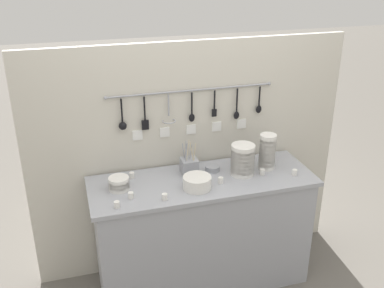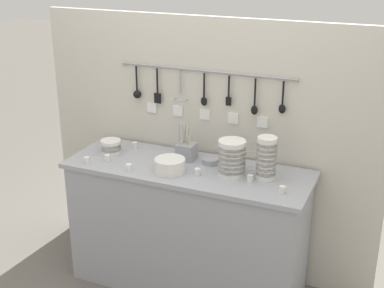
{
  "view_description": "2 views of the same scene",
  "coord_description": "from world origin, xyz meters",
  "px_view_note": "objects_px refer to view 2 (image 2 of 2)",
  "views": [
    {
      "loc": [
        -0.85,
        -2.62,
        2.35
      ],
      "look_at": [
        -0.08,
        -0.0,
        1.14
      ],
      "focal_mm": 42.0,
      "sensor_mm": 36.0,
      "label": 1
    },
    {
      "loc": [
        1.26,
        -2.84,
        2.22
      ],
      "look_at": [
        0.02,
        0.02,
        1.02
      ],
      "focal_mm": 50.0,
      "sensor_mm": 36.0,
      "label": 2
    }
  ],
  "objects_px": {
    "cup_by_caddy": "(87,160)",
    "cup_beside_plates": "(282,190)",
    "cutlery_caddy": "(187,151)",
    "steel_mixing_bowl": "(211,161)",
    "cup_front_left": "(129,167)",
    "plate_stack": "(170,165)",
    "bowl_stack_wide_centre": "(266,158)",
    "bowl_stack_back_corner": "(111,146)",
    "cup_back_left": "(250,178)",
    "bowl_stack_short_front": "(232,158)",
    "cup_edge_far": "(135,145)",
    "cup_edge_near": "(197,172)",
    "cup_centre": "(108,158)"
  },
  "relations": [
    {
      "from": "bowl_stack_wide_centre",
      "to": "cup_beside_plates",
      "type": "bearing_deg",
      "value": -47.29
    },
    {
      "from": "cutlery_caddy",
      "to": "cup_front_left",
      "type": "height_order",
      "value": "cutlery_caddy"
    },
    {
      "from": "steel_mixing_bowl",
      "to": "cutlery_caddy",
      "type": "bearing_deg",
      "value": 176.93
    },
    {
      "from": "cup_back_left",
      "to": "cup_centre",
      "type": "relative_size",
      "value": 1.0
    },
    {
      "from": "plate_stack",
      "to": "cup_edge_far",
      "type": "xyz_separation_m",
      "value": [
        -0.39,
        0.27,
        -0.02
      ]
    },
    {
      "from": "plate_stack",
      "to": "cup_edge_far",
      "type": "relative_size",
      "value": 4.42
    },
    {
      "from": "cup_by_caddy",
      "to": "cup_beside_plates",
      "type": "bearing_deg",
      "value": 3.44
    },
    {
      "from": "bowl_stack_back_corner",
      "to": "cup_by_caddy",
      "type": "xyz_separation_m",
      "value": [
        -0.05,
        -0.22,
        -0.02
      ]
    },
    {
      "from": "steel_mixing_bowl",
      "to": "cup_by_caddy",
      "type": "bearing_deg",
      "value": -156.85
    },
    {
      "from": "cup_front_left",
      "to": "cup_by_caddy",
      "type": "bearing_deg",
      "value": -178.64
    },
    {
      "from": "steel_mixing_bowl",
      "to": "bowl_stack_wide_centre",
      "type": "bearing_deg",
      "value": -11.66
    },
    {
      "from": "cutlery_caddy",
      "to": "steel_mixing_bowl",
      "type": "bearing_deg",
      "value": -3.07
    },
    {
      "from": "cup_edge_far",
      "to": "cup_by_caddy",
      "type": "distance_m",
      "value": 0.39
    },
    {
      "from": "cup_by_caddy",
      "to": "steel_mixing_bowl",
      "type": "bearing_deg",
      "value": 23.15
    },
    {
      "from": "steel_mixing_bowl",
      "to": "cup_beside_plates",
      "type": "xyz_separation_m",
      "value": [
        0.53,
        -0.24,
        0.0
      ]
    },
    {
      "from": "plate_stack",
      "to": "cup_beside_plates",
      "type": "relative_size",
      "value": 4.42
    },
    {
      "from": "cup_back_left",
      "to": "cup_centre",
      "type": "bearing_deg",
      "value": -176.19
    },
    {
      "from": "cup_edge_near",
      "to": "plate_stack",
      "type": "bearing_deg",
      "value": -173.01
    },
    {
      "from": "bowl_stack_short_front",
      "to": "bowl_stack_back_corner",
      "type": "bearing_deg",
      "value": 178.31
    },
    {
      "from": "cup_centre",
      "to": "bowl_stack_short_front",
      "type": "bearing_deg",
      "value": 7.69
    },
    {
      "from": "bowl_stack_wide_centre",
      "to": "steel_mixing_bowl",
      "type": "distance_m",
      "value": 0.41
    },
    {
      "from": "cup_back_left",
      "to": "cup_beside_plates",
      "type": "bearing_deg",
      "value": -19.0
    },
    {
      "from": "cup_beside_plates",
      "to": "bowl_stack_wide_centre",
      "type": "bearing_deg",
      "value": 132.71
    },
    {
      "from": "plate_stack",
      "to": "bowl_stack_back_corner",
      "type": "bearing_deg",
      "value": 165.57
    },
    {
      "from": "steel_mixing_bowl",
      "to": "cup_back_left",
      "type": "bearing_deg",
      "value": -27.16
    },
    {
      "from": "cutlery_caddy",
      "to": "cup_edge_near",
      "type": "height_order",
      "value": "cutlery_caddy"
    },
    {
      "from": "cup_edge_near",
      "to": "cup_front_left",
      "type": "distance_m",
      "value": 0.43
    },
    {
      "from": "cup_beside_plates",
      "to": "bowl_stack_short_front",
      "type": "bearing_deg",
      "value": 160.92
    },
    {
      "from": "cup_centre",
      "to": "cup_edge_far",
      "type": "height_order",
      "value": "same"
    },
    {
      "from": "cutlery_caddy",
      "to": "cup_edge_far",
      "type": "height_order",
      "value": "cutlery_caddy"
    },
    {
      "from": "bowl_stack_back_corner",
      "to": "cup_back_left",
      "type": "relative_size",
      "value": 3.15
    },
    {
      "from": "bowl_stack_short_front",
      "to": "cup_edge_near",
      "type": "xyz_separation_m",
      "value": [
        -0.19,
        -0.08,
        -0.09
      ]
    },
    {
      "from": "cup_front_left",
      "to": "cup_beside_plates",
      "type": "xyz_separation_m",
      "value": [
        0.96,
        0.07,
        0.0
      ]
    },
    {
      "from": "plate_stack",
      "to": "cup_back_left",
      "type": "xyz_separation_m",
      "value": [
        0.5,
        0.06,
        -0.02
      ]
    },
    {
      "from": "bowl_stack_back_corner",
      "to": "cup_beside_plates",
      "type": "height_order",
      "value": "bowl_stack_back_corner"
    },
    {
      "from": "cup_by_caddy",
      "to": "bowl_stack_short_front",
      "type": "bearing_deg",
      "value": 12.14
    },
    {
      "from": "bowl_stack_back_corner",
      "to": "cup_beside_plates",
      "type": "xyz_separation_m",
      "value": [
        1.22,
        -0.15,
        -0.02
      ]
    },
    {
      "from": "cup_front_left",
      "to": "bowl_stack_wide_centre",
      "type": "bearing_deg",
      "value": 15.5
    },
    {
      "from": "bowl_stack_back_corner",
      "to": "cup_edge_near",
      "type": "xyz_separation_m",
      "value": [
        0.68,
        -0.11,
        -0.02
      ]
    },
    {
      "from": "bowl_stack_back_corner",
      "to": "cup_front_left",
      "type": "height_order",
      "value": "bowl_stack_back_corner"
    },
    {
      "from": "bowl_stack_wide_centre",
      "to": "steel_mixing_bowl",
      "type": "bearing_deg",
      "value": 168.34
    },
    {
      "from": "bowl_stack_short_front",
      "to": "steel_mixing_bowl",
      "type": "distance_m",
      "value": 0.24
    },
    {
      "from": "plate_stack",
      "to": "bowl_stack_wide_centre",
      "type": "bearing_deg",
      "value": 13.77
    },
    {
      "from": "cup_by_caddy",
      "to": "cup_centre",
      "type": "bearing_deg",
      "value": 40.64
    },
    {
      "from": "bowl_stack_wide_centre",
      "to": "cup_beside_plates",
      "type": "relative_size",
      "value": 6.15
    },
    {
      "from": "bowl_stack_short_front",
      "to": "cup_edge_far",
      "type": "xyz_separation_m",
      "value": [
        -0.76,
        0.16,
        -0.09
      ]
    },
    {
      "from": "cup_edge_near",
      "to": "cup_beside_plates",
      "type": "distance_m",
      "value": 0.54
    },
    {
      "from": "cup_front_left",
      "to": "cup_by_caddy",
      "type": "xyz_separation_m",
      "value": [
        -0.31,
        -0.01,
        0.0
      ]
    },
    {
      "from": "bowl_stack_short_front",
      "to": "plate_stack",
      "type": "xyz_separation_m",
      "value": [
        -0.37,
        -0.1,
        -0.07
      ]
    },
    {
      "from": "cup_edge_near",
      "to": "cup_beside_plates",
      "type": "bearing_deg",
      "value": -4.07
    }
  ]
}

